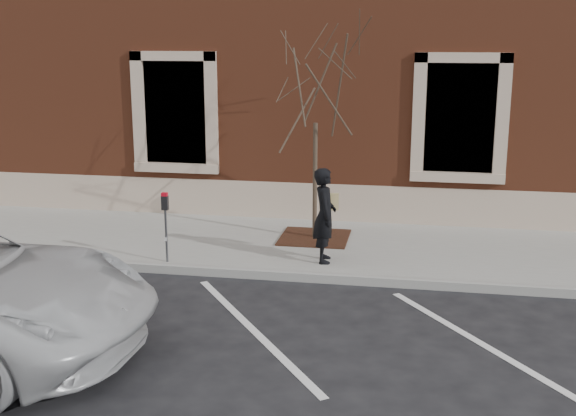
# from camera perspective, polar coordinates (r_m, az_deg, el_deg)

# --- Properties ---
(ground) EXTENTS (120.00, 120.00, 0.00)m
(ground) POSITION_cam_1_polar(r_m,az_deg,el_deg) (12.33, -0.50, -5.63)
(ground) COLOR #28282B
(ground) RESTS_ON ground
(sidewalk_near) EXTENTS (40.00, 3.50, 0.15)m
(sidewalk_near) POSITION_cam_1_polar(r_m,az_deg,el_deg) (13.94, 0.85, -3.00)
(sidewalk_near) COLOR #A4A39A
(sidewalk_near) RESTS_ON ground
(curb_near) EXTENTS (40.00, 0.12, 0.15)m
(curb_near) POSITION_cam_1_polar(r_m,az_deg,el_deg) (12.25, -0.55, -5.37)
(curb_near) COLOR #9E9E99
(curb_near) RESTS_ON ground
(parking_stripes) EXTENTS (28.00, 4.40, 0.01)m
(parking_stripes) POSITION_cam_1_polar(r_m,az_deg,el_deg) (10.32, -2.82, -9.57)
(parking_stripes) COLOR silver
(parking_stripes) RESTS_ON ground
(building_civic) EXTENTS (40.00, 8.62, 8.00)m
(building_civic) POSITION_cam_1_polar(r_m,az_deg,el_deg) (19.29, 3.90, 13.40)
(building_civic) COLOR brown
(building_civic) RESTS_ON ground
(man) EXTENTS (0.49, 0.66, 1.67)m
(man) POSITION_cam_1_polar(r_m,az_deg,el_deg) (12.56, 2.91, -0.58)
(man) COLOR black
(man) RESTS_ON sidewalk_near
(parking_meter) EXTENTS (0.11, 0.09, 1.25)m
(parking_meter) POSITION_cam_1_polar(r_m,az_deg,el_deg) (12.68, -9.66, -0.48)
(parking_meter) COLOR #595B60
(parking_meter) RESTS_ON sidewalk_near
(tree_grate) EXTENTS (1.32, 1.32, 0.03)m
(tree_grate) POSITION_cam_1_polar(r_m,az_deg,el_deg) (14.18, 2.11, -2.34)
(tree_grate) COLOR #3F1E14
(tree_grate) RESTS_ON sidewalk_near
(sapling) EXTENTS (2.47, 2.47, 4.12)m
(sapling) POSITION_cam_1_polar(r_m,az_deg,el_deg) (13.67, 2.21, 9.30)
(sapling) COLOR #413527
(sapling) RESTS_ON sidewalk_near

